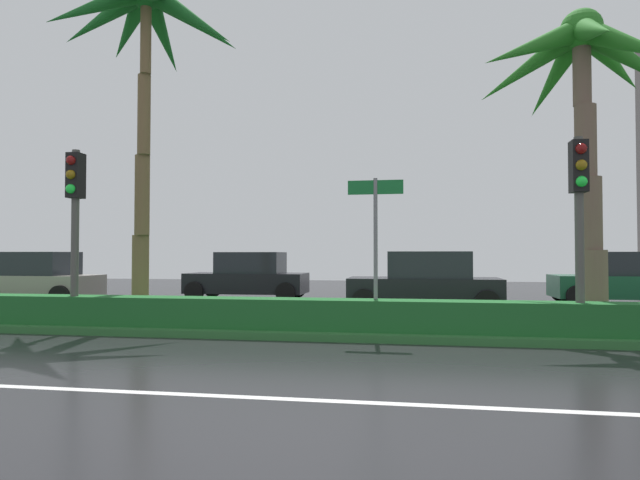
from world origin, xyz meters
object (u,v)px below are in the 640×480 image
Objects in this scene: traffic_signal_median_right at (579,198)px; car_in_traffic_fourth at (625,280)px; palm_tree_mid_left at (145,30)px; car_in_traffic_third at (425,283)px; street_name_sign at (376,232)px; car_in_traffic_leading at (34,279)px; traffic_signal_median_left at (75,204)px; palm_tree_centre_left at (583,82)px; car_in_traffic_second at (248,277)px.

car_in_traffic_fourth is (3.73, 8.24, -1.84)m from traffic_signal_median_right.
car_in_traffic_third is (6.78, 3.76, -6.27)m from palm_tree_mid_left.
traffic_signal_median_right is at bearing -2.71° from street_name_sign.
traffic_signal_median_left is at bearing 132.99° from car_in_traffic_leading.
street_name_sign is at bearing -13.73° from palm_tree_mid_left.
palm_tree_mid_left reaches higher than car_in_traffic_leading.
traffic_signal_median_left reaches higher than street_name_sign.
traffic_signal_median_left is at bearing -168.81° from palm_tree_centre_left.
car_in_traffic_leading is 19.28m from car_in_traffic_fourth.
traffic_signal_median_right is 9.23m from car_in_traffic_fourth.
car_in_traffic_leading is 7.09m from car_in_traffic_second.
palm_tree_mid_left is 1.95× the size of car_in_traffic_fourth.
traffic_signal_median_right is at bearing 136.59° from car_in_traffic_second.
traffic_signal_median_right is (-0.68, -1.97, -2.74)m from palm_tree_centre_left.
car_in_traffic_leading and car_in_traffic_fourth have the same top height.
palm_tree_centre_left is 1.60× the size of car_in_traffic_fourth.
street_name_sign reaches higher than car_in_traffic_third.
traffic_signal_median_left is 16.28m from car_in_traffic_fourth.
palm_tree_centre_left reaches higher than traffic_signal_median_right.
car_in_traffic_leading is (-15.36, 5.50, -1.84)m from traffic_signal_median_right.
palm_tree_mid_left is at bearing 69.54° from traffic_signal_median_left.
palm_tree_centre_left is 12.44m from car_in_traffic_second.
car_in_traffic_leading is (-5.27, 5.66, -1.88)m from traffic_signal_median_left.
car_in_traffic_fourth is at bearing 179.18° from car_in_traffic_second.
car_in_traffic_fourth is at bearing -155.45° from car_in_traffic_third.
traffic_signal_median_left is 10.09m from traffic_signal_median_right.
palm_tree_mid_left is 2.26× the size of traffic_signal_median_left.
car_in_traffic_fourth is at bearing 64.14° from palm_tree_centre_left.
street_name_sign reaches higher than car_in_traffic_second.
palm_tree_centre_left is 6.59m from car_in_traffic_third.
car_in_traffic_leading is at bearing 132.99° from traffic_signal_median_left.
car_in_traffic_leading and car_in_traffic_third have the same top height.
palm_tree_centre_left is 1.60× the size of car_in_traffic_leading.
car_in_traffic_fourth is at bearing 47.16° from street_name_sign.
car_in_traffic_second is (6.45, 2.93, 0.00)m from car_in_traffic_leading.
palm_tree_mid_left is 9.48m from car_in_traffic_leading.
palm_tree_centre_left is 1.86× the size of traffic_signal_median_left.
traffic_signal_median_right reaches higher than car_in_traffic_fourth.
palm_tree_centre_left is 5.83m from street_name_sign.
car_in_traffic_third is at bearing 153.63° from car_in_traffic_second.
palm_tree_centre_left is 2.29× the size of street_name_sign.
car_in_traffic_leading is at bearing 24.40° from car_in_traffic_second.
traffic_signal_median_right reaches higher than car_in_traffic_second.
car_in_traffic_second is at bearing -0.82° from car_in_traffic_fourth.
traffic_signal_median_right is at bearing 0.92° from traffic_signal_median_left.
palm_tree_mid_left reaches higher than car_in_traffic_third.
traffic_signal_median_right reaches higher than car_in_traffic_third.
car_in_traffic_leading is at bearing -0.76° from car_in_traffic_third.
traffic_signal_median_right is (9.44, -1.57, -4.43)m from palm_tree_mid_left.
car_in_traffic_second and car_in_traffic_third have the same top height.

